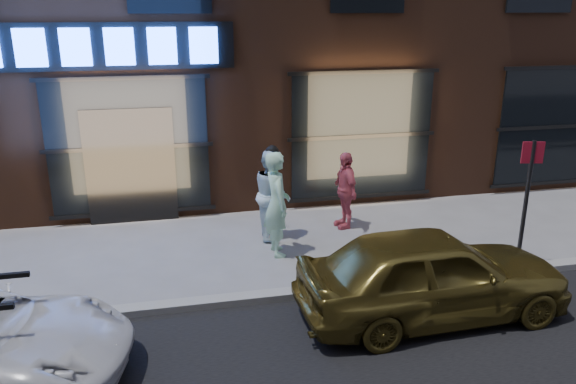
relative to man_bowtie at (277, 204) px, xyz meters
name	(u,v)px	position (x,y,z in m)	size (l,w,h in m)	color
ground	(125,315)	(-2.62, -1.68, -0.96)	(90.00, 90.00, 0.00)	slate
curb	(125,312)	(-2.62, -1.68, -0.90)	(60.00, 0.25, 0.12)	gray
man_bowtie	(277,204)	(0.00, 0.00, 0.00)	(0.70, 0.46, 1.93)	#B5EECF
man_cap	(272,194)	(0.07, 0.81, -0.08)	(0.86, 0.67, 1.77)	white
passerby	(345,190)	(1.61, 1.01, -0.17)	(0.93, 0.39, 1.58)	#D25665
gold_sedan	(433,274)	(1.76, -2.63, -0.29)	(1.58, 3.93, 1.34)	olive
sign_post	(527,193)	(3.97, -1.48, 0.41)	(0.36, 0.10, 2.26)	#262628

